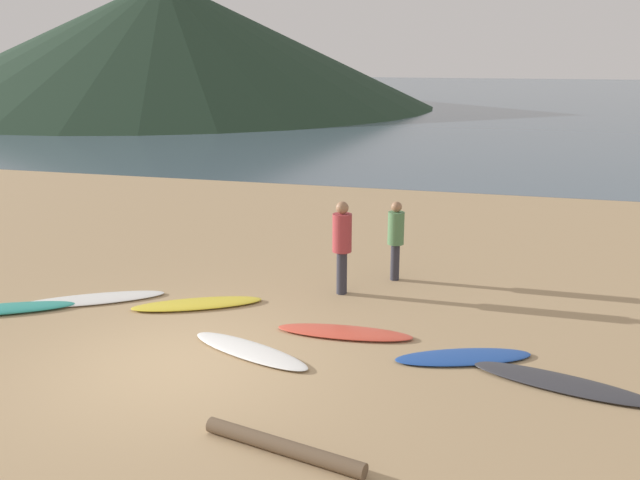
# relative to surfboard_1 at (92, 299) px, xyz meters

# --- Properties ---
(ground_plane) EXTENTS (120.00, 120.00, 0.20)m
(ground_plane) POSITION_rel_surfboard_1_xyz_m (2.63, 8.07, -0.13)
(ground_plane) COLOR tan
(ground_plane) RESTS_ON ground
(ocean_water) EXTENTS (140.00, 100.00, 0.01)m
(ocean_water) POSITION_rel_surfboard_1_xyz_m (2.63, 61.58, -0.03)
(ocean_water) COLOR #475B6B
(ocean_water) RESTS_ON ground
(headland_hill) EXTENTS (42.49, 42.49, 9.86)m
(headland_hill) POSITION_rel_surfboard_1_xyz_m (-19.97, 42.14, 4.90)
(headland_hill) COLOR #1E3323
(headland_hill) RESTS_ON ground
(surfboard_1) EXTENTS (2.46, 1.82, 0.06)m
(surfboard_1) POSITION_rel_surfboard_1_xyz_m (0.00, 0.00, 0.00)
(surfboard_1) COLOR white
(surfboard_1) RESTS_ON ground
(surfboard_2) EXTENTS (2.25, 1.56, 0.08)m
(surfboard_2) POSITION_rel_surfboard_1_xyz_m (1.91, 0.26, 0.01)
(surfboard_2) COLOR yellow
(surfboard_2) RESTS_ON ground
(surfboard_3) EXTENTS (2.18, 1.30, 0.07)m
(surfboard_3) POSITION_rel_surfboard_1_xyz_m (3.47, -1.32, 0.01)
(surfboard_3) COLOR white
(surfboard_3) RESTS_ON ground
(surfboard_4) EXTENTS (2.15, 0.66, 0.08)m
(surfboard_4) POSITION_rel_surfboard_1_xyz_m (4.65, -0.29, 0.01)
(surfboard_4) COLOR #D84C38
(surfboard_4) RESTS_ON ground
(surfboard_5) EXTENTS (2.06, 1.27, 0.06)m
(surfboard_5) POSITION_rel_surfboard_1_xyz_m (6.49, -0.71, 0.00)
(surfboard_5) COLOR #1E479E
(surfboard_5) RESTS_ON ground
(surfboard_6) EXTENTS (2.44, 1.20, 0.08)m
(surfboard_6) POSITION_rel_surfboard_1_xyz_m (7.79, -1.21, 0.01)
(surfboard_6) COLOR #333338
(surfboard_6) RESTS_ON ground
(person_0) EXTENTS (0.31, 0.31, 1.54)m
(person_0) POSITION_rel_surfboard_1_xyz_m (4.96, 2.58, 0.88)
(person_0) COLOR #2D2D38
(person_0) RESTS_ON ground
(person_1) EXTENTS (0.34, 0.34, 1.71)m
(person_1) POSITION_rel_surfboard_1_xyz_m (4.16, 1.54, 0.97)
(person_1) COLOR #2D2D38
(person_1) RESTS_ON ground
(driftwood_log) EXTENTS (1.95, 0.62, 0.18)m
(driftwood_log) POSITION_rel_surfboard_1_xyz_m (4.76, -3.69, 0.06)
(driftwood_log) COLOR brown
(driftwood_log) RESTS_ON ground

